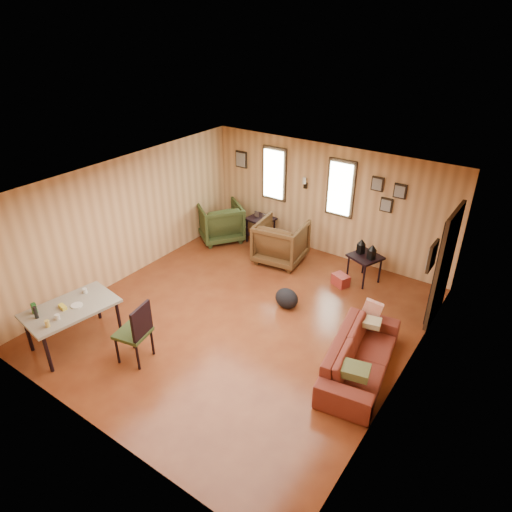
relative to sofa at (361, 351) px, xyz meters
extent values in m
cube|color=brown|center=(-2.21, 0.10, -0.40)|extent=(5.50, 6.00, 0.02)
cube|color=#997C5B|center=(-2.21, 0.10, 2.02)|extent=(5.50, 6.00, 0.02)
cube|color=tan|center=(-2.21, 3.11, 0.81)|extent=(5.50, 0.02, 2.40)
cube|color=tan|center=(-2.21, -2.91, 0.81)|extent=(5.50, 0.02, 2.40)
cube|color=tan|center=(-4.97, 0.10, 0.81)|extent=(0.02, 6.00, 2.40)
cube|color=tan|center=(0.55, 0.10, 0.81)|extent=(0.02, 6.00, 2.40)
cube|color=black|center=(-3.51, 3.07, 1.16)|extent=(0.60, 0.05, 1.20)
cube|color=#E0F2D1|center=(-3.51, 3.03, 1.16)|extent=(0.48, 0.04, 1.06)
cube|color=black|center=(-1.91, 3.07, 1.16)|extent=(0.60, 0.05, 1.20)
cube|color=#E0F2D1|center=(-1.91, 3.03, 1.16)|extent=(0.48, 0.04, 1.06)
cube|color=black|center=(-2.71, 3.05, 1.06)|extent=(0.07, 0.05, 0.12)
cylinder|color=silver|center=(-2.71, 2.99, 1.19)|extent=(0.07, 0.07, 0.14)
cube|color=black|center=(0.51, 2.05, 0.61)|extent=(0.06, 1.00, 2.05)
cube|color=black|center=(0.47, 2.05, 0.61)|extent=(0.04, 0.82, 1.90)
cube|color=black|center=(-1.16, 3.07, 1.41)|extent=(0.24, 0.04, 0.28)
cube|color=#9E998C|center=(-1.16, 3.04, 1.41)|extent=(0.19, 0.02, 0.22)
cube|color=black|center=(-0.71, 3.07, 1.36)|extent=(0.24, 0.04, 0.28)
cube|color=#9E998C|center=(-0.71, 3.04, 1.36)|extent=(0.19, 0.02, 0.22)
cube|color=black|center=(-0.93, 3.07, 1.03)|extent=(0.24, 0.04, 0.28)
cube|color=#9E998C|center=(-0.93, 3.04, 1.03)|extent=(0.19, 0.02, 0.22)
cube|color=black|center=(-4.41, 3.07, 1.33)|extent=(0.30, 0.04, 0.38)
cube|color=#9E998C|center=(-4.41, 3.04, 1.33)|extent=(0.24, 0.02, 0.31)
cube|color=black|center=(0.51, 0.95, 1.31)|extent=(0.04, 0.34, 0.42)
cube|color=#9E998C|center=(0.48, 0.95, 1.31)|extent=(0.02, 0.27, 0.34)
imported|color=maroon|center=(0.00, 0.00, 0.00)|extent=(0.89, 2.06, 0.78)
imported|color=#462C15|center=(-2.76, 2.20, 0.11)|extent=(1.08, 1.03, 0.99)
imported|color=#2D3819|center=(-4.46, 2.28, 0.09)|extent=(1.24, 1.26, 0.95)
cube|color=black|center=(-3.63, 2.71, 0.18)|extent=(0.61, 0.57, 0.04)
cube|color=black|center=(-3.63, 2.71, -0.21)|extent=(0.56, 0.51, 0.03)
cylinder|color=black|center=(-3.88, 2.53, -0.11)|extent=(0.04, 0.04, 0.56)
cylinder|color=black|center=(-3.41, 2.49, -0.11)|extent=(0.04, 0.04, 0.56)
cylinder|color=black|center=(-3.84, 2.94, -0.11)|extent=(0.04, 0.04, 0.56)
cylinder|color=black|center=(-3.37, 2.89, -0.11)|extent=(0.04, 0.04, 0.56)
cube|color=#3D2E28|center=(-3.75, 2.73, 0.26)|extent=(0.10, 0.03, 0.13)
cube|color=#3D2E28|center=(-3.53, 2.70, 0.26)|extent=(0.09, 0.03, 0.12)
cube|color=black|center=(-0.99, 2.44, 0.15)|extent=(0.70, 0.70, 0.04)
cylinder|color=black|center=(-1.27, 2.32, -0.12)|extent=(0.05, 0.05, 0.54)
cylinder|color=black|center=(-0.87, 2.16, -0.12)|extent=(0.05, 0.05, 0.54)
cylinder|color=black|center=(-1.11, 2.72, -0.12)|extent=(0.05, 0.05, 0.54)
cylinder|color=black|center=(-0.71, 2.56, -0.12)|extent=(0.05, 0.05, 0.54)
cube|color=black|center=(-1.12, 2.49, 0.27)|extent=(0.15, 0.15, 0.19)
cone|color=black|center=(-1.12, 2.49, 0.42)|extent=(0.21, 0.21, 0.11)
cube|color=black|center=(-0.86, 2.39, 0.27)|extent=(0.15, 0.15, 0.19)
cone|color=black|center=(-0.86, 2.39, 0.42)|extent=(0.21, 0.21, 0.11)
cube|color=maroon|center=(-1.28, 2.04, -0.28)|extent=(0.38, 0.33, 0.23)
ellipsoid|color=black|center=(-1.75, 0.80, -0.20)|extent=(0.49, 0.40, 0.38)
cube|color=#49512D|center=(0.13, -0.52, 0.09)|extent=(0.43, 0.38, 0.12)
cube|color=red|center=(-0.20, 0.85, 0.17)|extent=(0.35, 0.16, 0.33)
cube|color=gray|center=(-0.13, 0.63, 0.08)|extent=(0.37, 0.31, 0.09)
cube|color=gray|center=(-4.01, -1.98, 0.28)|extent=(1.01, 1.47, 0.05)
cylinder|color=black|center=(-4.44, -2.51, -0.06)|extent=(0.06, 0.06, 0.65)
cylinder|color=black|center=(-3.76, -2.61, -0.06)|extent=(0.06, 0.06, 0.65)
cylinder|color=black|center=(-4.26, -1.34, -0.06)|extent=(0.06, 0.06, 0.65)
cylinder|color=black|center=(-3.58, -1.45, -0.06)|extent=(0.06, 0.06, 0.65)
cylinder|color=#B9B7AF|center=(-3.89, -2.27, 0.34)|extent=(0.08, 0.08, 0.08)
cylinder|color=#B9B7AF|center=(-4.15, -1.59, 0.34)|extent=(0.08, 0.08, 0.08)
cube|color=#1E541F|center=(-4.31, -2.37, 0.39)|extent=(0.07, 0.07, 0.17)
cylinder|color=black|center=(-4.17, -2.43, 0.40)|extent=(0.06, 0.06, 0.20)
cylinder|color=#B39946|center=(-3.84, -2.46, 0.36)|extent=(0.07, 0.07, 0.11)
cylinder|color=#B9B7AF|center=(-3.95, -1.89, 0.31)|extent=(0.21, 0.21, 0.02)
cube|color=gold|center=(-4.07, -2.06, 0.33)|extent=(0.17, 0.10, 0.05)
cube|color=#2D3819|center=(-2.94, -1.69, 0.10)|extent=(0.54, 0.54, 0.05)
cube|color=black|center=(-2.74, -1.65, 0.38)|extent=(0.13, 0.44, 0.50)
cylinder|color=black|center=(-3.08, -1.91, -0.15)|extent=(0.05, 0.05, 0.48)
cylinder|color=black|center=(-2.72, -1.84, -0.15)|extent=(0.05, 0.05, 0.48)
cylinder|color=black|center=(-3.16, -1.55, -0.15)|extent=(0.05, 0.05, 0.48)
cylinder|color=black|center=(-2.79, -1.47, -0.15)|extent=(0.05, 0.05, 0.48)
camera|label=1|loc=(1.69, -5.09, 4.40)|focal=32.00mm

